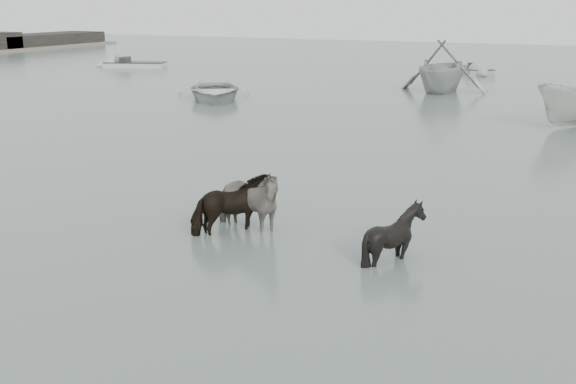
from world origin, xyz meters
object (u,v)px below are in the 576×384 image
(pony_pinto, at_px, (246,194))
(pony_black, at_px, (395,224))
(pony_dark, at_px, (234,199))
(rowboat_lead, at_px, (214,89))

(pony_pinto, height_order, pony_black, pony_pinto)
(pony_pinto, distance_m, pony_black, 3.35)
(pony_dark, bearing_deg, pony_pinto, -9.53)
(pony_black, bearing_deg, rowboat_lead, 19.43)
(pony_dark, relative_size, pony_black, 1.06)
(pony_dark, bearing_deg, pony_black, -79.77)
(pony_dark, distance_m, rowboat_lead, 20.82)
(pony_black, xyz_separation_m, rowboat_lead, (-14.48, 17.73, -0.16))
(pony_pinto, height_order, rowboat_lead, pony_pinto)
(pony_dark, xyz_separation_m, rowboat_lead, (-11.04, 17.64, -0.20))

